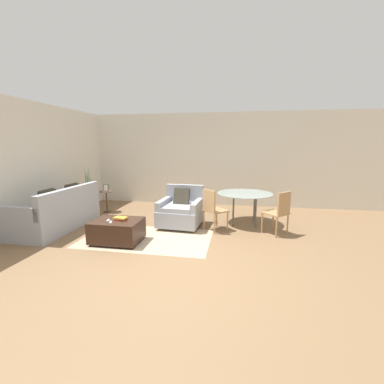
{
  "coord_description": "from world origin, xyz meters",
  "views": [
    {
      "loc": [
        1.02,
        -3.82,
        1.81
      ],
      "look_at": [
        0.02,
        1.87,
        0.75
      ],
      "focal_mm": 24.0,
      "sensor_mm": 36.0,
      "label": 1
    }
  ],
  "objects_px": {
    "ottoman": "(117,230)",
    "dining_chair_near_left": "(213,207)",
    "tv_remote_secondary": "(108,220)",
    "potted_plant": "(89,201)",
    "side_table": "(106,198)",
    "picture_frame": "(106,188)",
    "armchair": "(181,211)",
    "couch": "(58,215)",
    "tv_remote_primary": "(111,222)",
    "dining_chair_near_right": "(279,210)",
    "dining_table": "(245,196)",
    "book_stack": "(121,218)"
  },
  "relations": [
    {
      "from": "side_table",
      "to": "picture_frame",
      "type": "relative_size",
      "value": 3.11
    },
    {
      "from": "tv_remote_secondary",
      "to": "dining_chair_near_left",
      "type": "distance_m",
      "value": 2.11
    },
    {
      "from": "ottoman",
      "to": "dining_chair_near_left",
      "type": "relative_size",
      "value": 0.99
    },
    {
      "from": "couch",
      "to": "potted_plant",
      "type": "distance_m",
      "value": 1.41
    },
    {
      "from": "ottoman",
      "to": "side_table",
      "type": "height_order",
      "value": "side_table"
    },
    {
      "from": "side_table",
      "to": "dining_chair_near_right",
      "type": "distance_m",
      "value": 4.47
    },
    {
      "from": "tv_remote_secondary",
      "to": "potted_plant",
      "type": "height_order",
      "value": "potted_plant"
    },
    {
      "from": "book_stack",
      "to": "picture_frame",
      "type": "distance_m",
      "value": 2.42
    },
    {
      "from": "armchair",
      "to": "dining_table",
      "type": "xyz_separation_m",
      "value": [
        1.41,
        0.43,
        0.31
      ]
    },
    {
      "from": "dining_chair_near_left",
      "to": "book_stack",
      "type": "bearing_deg",
      "value": -150.31
    },
    {
      "from": "ottoman",
      "to": "dining_chair_near_left",
      "type": "height_order",
      "value": "dining_chair_near_left"
    },
    {
      "from": "book_stack",
      "to": "tv_remote_secondary",
      "type": "relative_size",
      "value": 1.81
    },
    {
      "from": "armchair",
      "to": "ottoman",
      "type": "height_order",
      "value": "armchair"
    },
    {
      "from": "armchair",
      "to": "picture_frame",
      "type": "relative_size",
      "value": 5.34
    },
    {
      "from": "couch",
      "to": "book_stack",
      "type": "xyz_separation_m",
      "value": [
        1.71,
        -0.51,
        0.14
      ]
    },
    {
      "from": "potted_plant",
      "to": "picture_frame",
      "type": "distance_m",
      "value": 0.6
    },
    {
      "from": "armchair",
      "to": "tv_remote_secondary",
      "type": "bearing_deg",
      "value": -131.54
    },
    {
      "from": "picture_frame",
      "to": "dining_chair_near_right",
      "type": "relative_size",
      "value": 0.21
    },
    {
      "from": "potted_plant",
      "to": "side_table",
      "type": "distance_m",
      "value": 0.48
    },
    {
      "from": "couch",
      "to": "tv_remote_primary",
      "type": "relative_size",
      "value": 13.88
    },
    {
      "from": "book_stack",
      "to": "side_table",
      "type": "xyz_separation_m",
      "value": [
        -1.36,
        2.0,
        -0.06
      ]
    },
    {
      "from": "ottoman",
      "to": "book_stack",
      "type": "distance_m",
      "value": 0.24
    },
    {
      "from": "picture_frame",
      "to": "tv_remote_secondary",
      "type": "bearing_deg",
      "value": -61.1
    },
    {
      "from": "book_stack",
      "to": "potted_plant",
      "type": "bearing_deg",
      "value": 133.55
    },
    {
      "from": "armchair",
      "to": "ottoman",
      "type": "xyz_separation_m",
      "value": [
        -0.96,
        -1.2,
        -0.11
      ]
    },
    {
      "from": "dining_chair_near_right",
      "to": "ottoman",
      "type": "bearing_deg",
      "value": -162.6
    },
    {
      "from": "couch",
      "to": "dining_chair_near_left",
      "type": "relative_size",
      "value": 2.2
    },
    {
      "from": "potted_plant",
      "to": "dining_chair_near_left",
      "type": "height_order",
      "value": "potted_plant"
    },
    {
      "from": "armchair",
      "to": "dining_chair_near_left",
      "type": "relative_size",
      "value": 1.1
    },
    {
      "from": "tv_remote_secondary",
      "to": "potted_plant",
      "type": "xyz_separation_m",
      "value": [
        -1.61,
        1.99,
        -0.13
      ]
    },
    {
      "from": "side_table",
      "to": "dining_table",
      "type": "height_order",
      "value": "dining_table"
    },
    {
      "from": "book_stack",
      "to": "dining_chair_near_left",
      "type": "relative_size",
      "value": 0.28
    },
    {
      "from": "armchair",
      "to": "potted_plant",
      "type": "height_order",
      "value": "potted_plant"
    },
    {
      "from": "side_table",
      "to": "book_stack",
      "type": "bearing_deg",
      "value": -55.79
    },
    {
      "from": "couch",
      "to": "tv_remote_secondary",
      "type": "xyz_separation_m",
      "value": [
        1.5,
        -0.59,
        0.12
      ]
    },
    {
      "from": "side_table",
      "to": "dining_chair_near_right",
      "type": "relative_size",
      "value": 0.64
    },
    {
      "from": "book_stack",
      "to": "couch",
      "type": "bearing_deg",
      "value": 163.34
    },
    {
      "from": "tv_remote_primary",
      "to": "dining_table",
      "type": "height_order",
      "value": "dining_table"
    },
    {
      "from": "side_table",
      "to": "ottoman",
      "type": "bearing_deg",
      "value": -57.46
    },
    {
      "from": "tv_remote_primary",
      "to": "potted_plant",
      "type": "bearing_deg",
      "value": 129.28
    },
    {
      "from": "couch",
      "to": "potted_plant",
      "type": "relative_size",
      "value": 1.52
    },
    {
      "from": "tv_remote_primary",
      "to": "couch",
      "type": "bearing_deg",
      "value": 156.84
    },
    {
      "from": "side_table",
      "to": "dining_chair_near_right",
      "type": "bearing_deg",
      "value": -13.79
    },
    {
      "from": "armchair",
      "to": "picture_frame",
      "type": "xyz_separation_m",
      "value": [
        -2.25,
        0.82,
        0.33
      ]
    },
    {
      "from": "dining_chair_near_right",
      "to": "dining_chair_near_left",
      "type": "bearing_deg",
      "value": 180.0
    },
    {
      "from": "tv_remote_primary",
      "to": "side_table",
      "type": "xyz_separation_m",
      "value": [
        -1.24,
        2.17,
        -0.03
      ]
    },
    {
      "from": "tv_remote_primary",
      "to": "dining_table",
      "type": "relative_size",
      "value": 0.11
    },
    {
      "from": "dining_table",
      "to": "dining_chair_near_left",
      "type": "xyz_separation_m",
      "value": [
        -0.67,
        -0.67,
        -0.14
      ]
    },
    {
      "from": "couch",
      "to": "tv_remote_primary",
      "type": "distance_m",
      "value": 1.74
    },
    {
      "from": "couch",
      "to": "dining_chair_near_left",
      "type": "xyz_separation_m",
      "value": [
        3.35,
        0.42,
        0.2
      ]
    }
  ]
}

